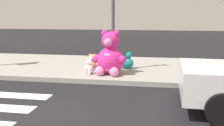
% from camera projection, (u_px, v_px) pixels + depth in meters
% --- Properties ---
extents(ground_plane, '(60.00, 60.00, 0.00)m').
position_uv_depth(ground_plane, '(23.00, 123.00, 5.09)').
color(ground_plane, black).
extents(sidewalk, '(28.00, 4.40, 0.15)m').
position_uv_depth(sidewalk, '(91.00, 67.00, 10.12)').
color(sidewalk, '#9E9B93').
rests_on(sidewalk, ground_plane).
extents(sign_pole, '(0.56, 0.11, 3.20)m').
position_uv_depth(sign_pole, '(113.00, 20.00, 8.85)').
color(sign_pole, '#4C4C51').
rests_on(sign_pole, sidewalk).
extents(plush_pink_large, '(1.08, 0.98, 1.41)m').
position_uv_depth(plush_pink_large, '(110.00, 57.00, 8.48)').
color(plush_pink_large, '#F22D93').
rests_on(plush_pink_large, sidewalk).
extents(plush_red, '(0.44, 0.49, 0.64)m').
position_uv_depth(plush_red, '(105.00, 60.00, 9.73)').
color(plush_red, red).
rests_on(plush_red, sidewalk).
extents(plush_white, '(0.36, 0.36, 0.50)m').
position_uv_depth(plush_white, '(90.00, 68.00, 8.60)').
color(plush_white, white).
rests_on(plush_white, sidewalk).
extents(plush_tan, '(0.44, 0.38, 0.57)m').
position_uv_depth(plush_tan, '(92.00, 64.00, 9.09)').
color(plush_tan, tan).
rests_on(plush_tan, sidewalk).
extents(plush_teal, '(0.44, 0.45, 0.63)m').
position_uv_depth(plush_teal, '(128.00, 62.00, 9.39)').
color(plush_teal, teal).
rests_on(plush_teal, sidewalk).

